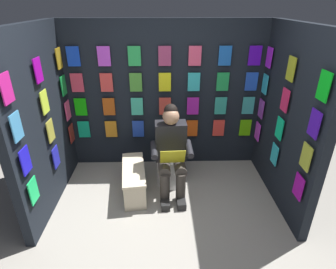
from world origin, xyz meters
name	(u,v)px	position (x,y,z in m)	size (l,w,h in m)	color
ground_plane	(168,244)	(0.00, 0.00, 0.00)	(30.00, 30.00, 0.00)	#9E998E
display_wall_back	(165,97)	(0.00, -1.72, 1.07)	(2.89, 0.14, 2.14)	black
display_wall_left	(288,120)	(-1.44, -0.84, 1.07)	(0.14, 1.68, 2.14)	black
display_wall_right	(41,122)	(1.44, -0.84, 1.07)	(0.14, 1.68, 2.14)	black
toilet	(170,160)	(-0.06, -1.18, 0.33)	(0.41, 0.56, 0.77)	white
person_reading	(171,151)	(-0.07, -0.95, 0.60)	(0.54, 0.69, 1.19)	black
comic_longbox_near	(134,180)	(0.43, -0.91, 0.19)	(0.38, 0.84, 0.37)	beige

